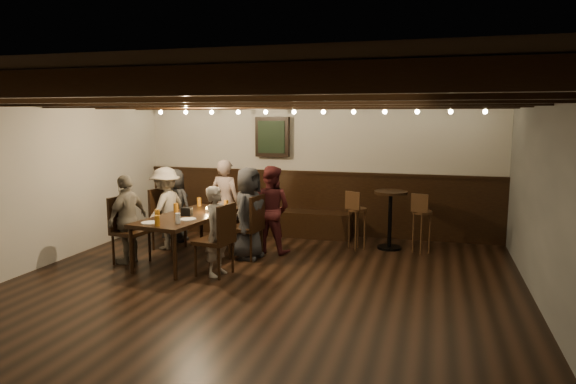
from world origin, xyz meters
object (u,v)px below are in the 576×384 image
(chair_right_far, at_px, (216,253))
(person_bench_left, at_px, (175,205))
(chair_left_far, at_px, (130,243))
(person_right_far, at_px, (217,231))
(person_bench_centre, at_px, (225,202))
(chair_left_near, at_px, (168,230))
(bar_stool_left, at_px, (357,228))
(person_right_near, at_px, (249,213))
(bar_stool_right, at_px, (421,231))
(person_left_far, at_px, (128,219))
(dining_table, at_px, (189,219))
(high_top_table, at_px, (390,211))
(chair_right_near, at_px, (247,239))
(person_left_near, at_px, (166,208))

(chair_right_far, height_order, person_bench_left, person_bench_left)
(chair_left_far, height_order, person_right_far, person_right_far)
(chair_left_far, bearing_deg, person_bench_left, -172.43)
(chair_left_far, height_order, person_bench_centre, person_bench_centre)
(chair_left_near, xyz_separation_m, bar_stool_left, (2.94, 0.77, 0.06))
(person_right_near, relative_size, bar_stool_right, 1.44)
(person_left_far, relative_size, bar_stool_left, 1.36)
(chair_right_far, bearing_deg, chair_left_far, 90.00)
(bar_stool_right, bearing_deg, person_bench_left, -158.77)
(chair_left_far, xyz_separation_m, person_bench_left, (-0.00, 1.36, 0.32))
(dining_table, height_order, bar_stool_right, bar_stool_right)
(chair_left_near, height_order, high_top_table, chair_left_near)
(dining_table, xyz_separation_m, bar_stool_right, (3.28, 1.36, -0.27))
(person_right_near, height_order, bar_stool_right, person_right_near)
(dining_table, distance_m, chair_left_far, 0.91)
(person_bench_centre, height_order, bar_stool_right, person_bench_centre)
(chair_left_far, relative_size, person_left_far, 0.75)
(chair_right_far, distance_m, person_bench_centre, 1.72)
(chair_left_near, relative_size, person_bench_centre, 0.68)
(chair_right_near, xyz_separation_m, person_bench_centre, (-0.64, 0.69, 0.42))
(person_bench_left, height_order, person_left_near, person_left_near)
(person_right_near, relative_size, person_right_far, 1.14)
(person_right_far, bearing_deg, high_top_table, -38.14)
(dining_table, distance_m, person_right_near, 0.88)
(bar_stool_right, bearing_deg, person_right_near, -141.55)
(chair_left_near, bearing_deg, person_left_far, -1.88)
(dining_table, xyz_separation_m, bar_stool_left, (2.28, 1.31, -0.27))
(person_right_far, xyz_separation_m, high_top_table, (2.10, 2.05, 0.01))
(person_bench_left, xyz_separation_m, person_right_far, (1.46, -1.55, -0.02))
(person_bench_centre, bearing_deg, person_right_near, 141.34)
(chair_left_far, relative_size, person_bench_left, 0.78)
(person_left_near, xyz_separation_m, person_right_near, (1.49, -0.20, 0.03))
(chair_right_far, xyz_separation_m, person_bench_centre, (-0.52, 1.58, 0.42))
(chair_right_near, height_order, bar_stool_left, chair_right_near)
(dining_table, height_order, chair_right_near, chair_right_near)
(high_top_table, relative_size, bar_stool_right, 0.99)
(person_bench_left, height_order, person_right_near, person_right_near)
(chair_right_near, relative_size, chair_right_far, 0.99)
(bar_stool_left, bearing_deg, person_left_near, -141.78)
(person_right_far, relative_size, bar_stool_left, 1.27)
(person_bench_centre, bearing_deg, person_left_near, 38.66)
(bar_stool_right, bearing_deg, person_right_far, -127.47)
(bar_stool_left, bearing_deg, chair_right_far, -107.57)
(chair_right_near, bearing_deg, person_right_near, -90.00)
(bar_stool_left, bearing_deg, chair_left_far, -127.69)
(person_bench_centre, bearing_deg, person_right_far, 116.57)
(person_bench_centre, height_order, person_left_near, person_bench_centre)
(person_bench_centre, distance_m, bar_stool_left, 2.19)
(dining_table, xyz_separation_m, chair_left_far, (-0.77, -0.35, -0.33))
(person_right_far, xyz_separation_m, bar_stool_left, (1.60, 1.85, -0.25))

